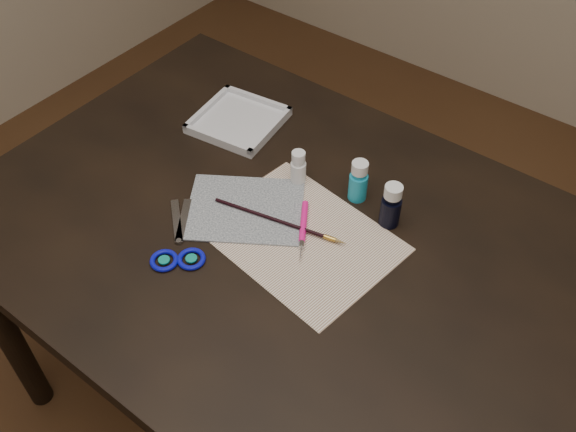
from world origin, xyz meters
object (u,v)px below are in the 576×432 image
Objects in this scene: paper at (301,237)px; paint_bottle_white at (298,167)px; paint_bottle_cyan at (358,181)px; canvas at (245,209)px; paint_bottle_navy at (391,205)px; scissors at (175,234)px; palette_tray at (238,120)px.

paint_bottle_white is (-0.10, 0.13, 0.04)m from paper.
paper is 0.17m from paint_bottle_cyan.
canvas is 2.91× the size of paint_bottle_white.
paint_bottle_white is 0.81× the size of paint_bottle_navy.
paint_bottle_cyan is at bearing 165.96° from paint_bottle_navy.
paint_bottle_white is 0.13m from paint_bottle_cyan.
paint_bottle_white is 0.29m from scissors.
paper is 0.19m from paint_bottle_navy.
paint_bottle_cyan reaches higher than paint_bottle_white.
paint_bottle_white is at bearing 128.52° from paper.
paper is 0.17m from paint_bottle_white.
paint_bottle_navy is at bearing -96.31° from scissors.
paint_bottle_cyan is at bearing 81.04° from paper.
paint_bottle_white is at bearing -17.83° from palette_tray.
paint_bottle_navy reaches higher than canvas.
scissors is at bearing -126.07° from paint_bottle_cyan.
paint_bottle_cyan is at bearing 15.87° from paint_bottle_white.
paint_bottle_navy reaches higher than scissors.
palette_tray is (-0.13, 0.35, 0.01)m from scissors.
scissors is at bearing -114.48° from canvas.
palette_tray is at bearing -27.82° from scissors.
paint_bottle_navy is at bearing -14.04° from paint_bottle_cyan.
scissors is (-0.20, -0.15, 0.00)m from paper.
canvas is at bearing -46.98° from palette_tray.
paint_bottle_cyan reaches higher than paper.
scissors reaches higher than canvas.
paint_bottle_white is at bearing -164.13° from paint_bottle_cyan.
paint_bottle_white is at bearing 75.16° from canvas.
paint_bottle_navy is (0.12, 0.14, 0.05)m from paper.
canvas is 1.11× the size of scissors.
paint_bottle_white is at bearing -176.50° from paint_bottle_navy.
paint_bottle_navy reaches higher than paint_bottle_cyan.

